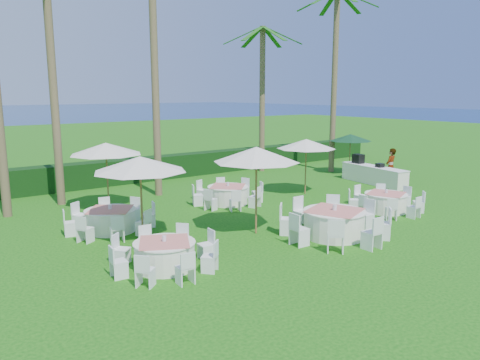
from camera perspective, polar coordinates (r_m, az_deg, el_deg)
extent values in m
plane|color=#11510D|center=(14.91, 7.71, -7.06)|extent=(120.00, 120.00, 0.00)
cube|color=black|center=(24.55, -12.27, 1.24)|extent=(34.00, 1.00, 1.20)
cylinder|color=white|center=(12.46, -9.16, -9.06)|extent=(1.56, 1.56, 0.68)
cylinder|color=white|center=(12.35, -9.21, -7.54)|extent=(1.62, 1.62, 0.03)
cube|color=#D67467|center=(12.34, -9.22, -7.43)|extent=(1.69, 1.69, 0.01)
cylinder|color=silver|center=(12.31, -9.23, -7.06)|extent=(0.11, 0.11, 0.14)
cube|color=white|center=(13.51, -7.25, -7.13)|extent=(0.53, 0.53, 0.81)
cube|color=white|center=(13.51, -11.23, -7.26)|extent=(0.41, 0.41, 0.81)
cube|color=white|center=(12.92, -14.24, -8.22)|extent=(0.53, 0.53, 0.81)
cube|color=white|center=(12.05, -14.56, -9.63)|extent=(0.41, 0.41, 0.81)
cube|color=white|center=(11.39, -11.48, -10.70)|extent=(0.53, 0.53, 0.81)
cube|color=white|center=(11.39, -6.72, -10.55)|extent=(0.41, 0.41, 0.81)
cube|color=white|center=(12.05, -3.73, -9.29)|extent=(0.53, 0.53, 0.81)
cube|color=white|center=(12.93, -4.18, -7.90)|extent=(0.41, 0.41, 0.81)
cylinder|color=white|center=(15.14, 11.39, -5.27)|extent=(1.90, 1.90, 0.82)
cylinder|color=white|center=(15.03, 11.45, -3.73)|extent=(1.97, 1.97, 0.03)
cube|color=#D67467|center=(15.03, 11.45, -3.64)|extent=(1.98, 1.98, 0.01)
cylinder|color=silver|center=(15.01, 11.46, -3.32)|extent=(0.13, 0.13, 0.18)
cube|color=white|center=(16.20, 15.00, -4.08)|extent=(0.47, 0.47, 0.99)
cube|color=white|center=(16.55, 11.25, -3.61)|extent=(0.65, 0.65, 0.99)
cube|color=white|center=(16.13, 7.56, -3.87)|extent=(0.47, 0.47, 0.99)
cube|color=white|center=(15.14, 5.77, -4.80)|extent=(0.65, 0.65, 0.99)
cube|color=white|center=(14.11, 7.25, -5.98)|extent=(0.47, 0.47, 0.99)
cube|color=white|center=(13.70, 11.59, -6.62)|extent=(0.65, 0.65, 0.99)
cube|color=white|center=(14.20, 15.78, -6.20)|extent=(0.47, 0.47, 0.99)
cube|color=white|center=(15.25, 16.99, -5.10)|extent=(0.65, 0.65, 0.99)
cylinder|color=white|center=(18.82, 17.34, -2.66)|extent=(1.55, 1.55, 0.67)
cylinder|color=white|center=(18.74, 17.39, -1.63)|extent=(1.62, 1.62, 0.03)
cube|color=#D67467|center=(18.74, 17.40, -1.55)|extent=(1.64, 1.64, 0.01)
cylinder|color=silver|center=(18.72, 17.41, -1.30)|extent=(0.11, 0.11, 0.14)
cube|color=white|center=(19.78, 19.42, -1.95)|extent=(0.38, 0.38, 0.81)
cube|color=white|center=(19.97, 16.81, -1.68)|extent=(0.53, 0.53, 0.81)
cube|color=white|center=(19.51, 14.47, -1.84)|extent=(0.38, 0.38, 0.81)
cube|color=white|center=(18.64, 13.67, -2.38)|extent=(0.53, 0.53, 0.81)
cube|color=white|center=(17.85, 15.05, -3.02)|extent=(0.38, 0.38, 0.81)
cube|color=white|center=(17.64, 17.96, -3.34)|extent=(0.53, 0.53, 0.81)
cube|color=white|center=(18.15, 20.44, -3.11)|extent=(0.38, 0.38, 0.81)
cube|color=white|center=(19.04, 20.95, -2.52)|extent=(0.53, 0.53, 0.81)
cylinder|color=white|center=(16.02, -15.48, -4.80)|extent=(1.61, 1.61, 0.70)
cylinder|color=white|center=(15.93, -15.55, -3.55)|extent=(1.68, 1.68, 0.03)
cube|color=#D67467|center=(15.93, -15.55, -3.46)|extent=(1.82, 1.82, 0.01)
cylinder|color=silver|center=(15.91, -15.57, -3.17)|extent=(0.11, 0.11, 0.15)
cube|color=white|center=(16.99, -12.96, -3.56)|extent=(0.54, 0.54, 0.84)
cube|color=white|center=(17.22, -16.10, -3.53)|extent=(0.47, 0.47, 0.84)
cube|color=white|center=(16.78, -18.95, -4.06)|extent=(0.54, 0.54, 0.84)
cube|color=white|center=(15.89, -20.00, -4.93)|extent=(0.47, 0.47, 0.84)
cube|color=white|center=(15.06, -18.36, -5.67)|extent=(0.54, 0.54, 0.84)
cube|color=white|center=(14.80, -14.79, -5.76)|extent=(0.47, 0.47, 0.84)
cube|color=white|center=(15.30, -11.70, -5.09)|extent=(0.54, 0.54, 0.84)
cube|color=white|center=(16.21, -11.08, -4.17)|extent=(0.47, 0.47, 0.84)
cylinder|color=white|center=(19.20, -1.49, -1.87)|extent=(1.61, 1.61, 0.70)
cylinder|color=white|center=(19.13, -1.49, -0.82)|extent=(1.68, 1.68, 0.03)
cube|color=#D67467|center=(19.12, -1.49, -0.74)|extent=(1.84, 1.84, 0.01)
cylinder|color=silver|center=(19.10, -1.49, -0.49)|extent=(0.11, 0.11, 0.15)
cube|color=white|center=(20.24, 0.41, -1.01)|extent=(0.51, 0.51, 0.84)
cube|color=white|center=(20.39, -2.28, -0.93)|extent=(0.51, 0.51, 0.84)
cube|color=white|center=(19.87, -4.57, -1.27)|extent=(0.51, 0.51, 0.84)
cube|color=white|center=(18.95, -5.20, -1.86)|extent=(0.51, 0.51, 0.84)
cube|color=white|center=(18.16, -3.60, -2.39)|extent=(0.51, 0.51, 0.84)
cube|color=white|center=(17.99, -0.59, -2.49)|extent=(0.51, 0.51, 0.84)
cube|color=white|center=(18.56, 1.81, -2.09)|extent=(0.51, 0.51, 0.84)
cube|color=white|center=(19.50, 2.12, -1.47)|extent=(0.51, 0.51, 0.84)
cylinder|color=brown|center=(14.45, -11.91, -2.55)|extent=(0.06, 0.06, 2.54)
cone|color=silver|center=(14.23, -12.09, 1.93)|extent=(2.82, 2.82, 0.46)
sphere|color=brown|center=(14.21, -12.11, 2.56)|extent=(0.10, 0.10, 0.10)
cylinder|color=brown|center=(14.96, 1.98, -1.52)|extent=(0.07, 0.07, 2.72)
cone|color=silver|center=(14.75, 2.01, 3.13)|extent=(2.75, 2.75, 0.49)
sphere|color=brown|center=(14.73, 2.02, 3.78)|extent=(0.11, 0.11, 0.11)
cylinder|color=brown|center=(18.79, -15.86, 0.27)|extent=(0.06, 0.06, 2.52)
cone|color=silver|center=(18.63, -16.03, 3.70)|extent=(2.76, 2.76, 0.45)
sphere|color=brown|center=(18.61, -16.06, 4.17)|extent=(0.10, 0.10, 0.10)
cylinder|color=brown|center=(21.10, 8.01, 1.49)|extent=(0.06, 0.06, 2.38)
cone|color=silver|center=(20.96, 8.09, 4.38)|extent=(2.60, 2.60, 0.43)
sphere|color=brown|center=(20.95, 8.10, 4.78)|extent=(0.10, 0.10, 0.10)
cylinder|color=brown|center=(26.88, 13.23, 3.02)|extent=(0.05, 0.05, 2.14)
cone|color=#0F3A1F|center=(26.78, 13.32, 5.06)|extent=(2.34, 2.34, 0.39)
sphere|color=brown|center=(26.77, 13.33, 5.34)|extent=(0.09, 0.09, 0.09)
cube|color=white|center=(24.32, 15.98, 0.56)|extent=(1.23, 3.83, 0.85)
cube|color=white|center=(24.25, 16.03, 1.59)|extent=(1.28, 3.89, 0.04)
cube|color=black|center=(25.00, 14.22, 2.53)|extent=(0.49, 0.57, 0.47)
cube|color=black|center=(23.97, 16.69, 1.73)|extent=(0.37, 0.37, 0.19)
imported|color=gray|center=(24.30, 17.90, 1.58)|extent=(0.73, 0.55, 1.80)
cylinder|color=brown|center=(20.01, -21.82, 10.60)|extent=(0.32, 0.32, 9.51)
cylinder|color=brown|center=(20.78, -10.45, 15.76)|extent=(0.32, 0.32, 12.84)
cylinder|color=brown|center=(26.94, 2.72, 9.66)|extent=(0.32, 0.32, 8.11)
cube|color=#194C13|center=(28.08, 3.87, 16.98)|extent=(2.14, 1.11, 1.00)
cube|color=#194C13|center=(28.04, 1.53, 17.01)|extent=(0.55, 2.22, 1.00)
cube|color=#194C13|center=(27.09, 0.36, 17.24)|extent=(1.93, 1.56, 1.00)
cube|color=#194C13|center=(26.15, 1.62, 17.47)|extent=(2.14, 1.11, 1.00)
cube|color=#194C13|center=(26.20, 4.13, 17.44)|extent=(0.55, 2.22, 1.00)
cube|color=#194C13|center=(27.18, 5.20, 17.17)|extent=(1.93, 1.56, 1.00)
cylinder|color=brown|center=(27.22, 11.41, 11.40)|extent=(0.32, 0.32, 9.93)
cube|color=#194C13|center=(28.54, 13.13, 20.33)|extent=(2.22, 0.52, 1.00)
cube|color=#194C13|center=(28.65, 10.79, 20.38)|extent=(1.14, 2.13, 1.00)
cube|color=#194C13|center=(27.79, 9.37, 20.73)|extent=(1.53, 1.94, 1.00)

